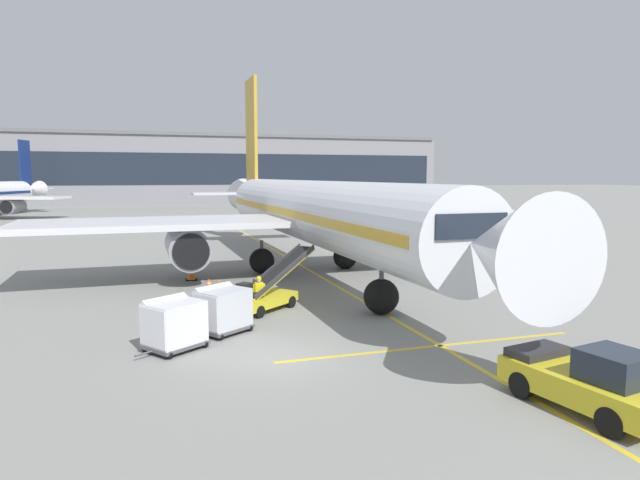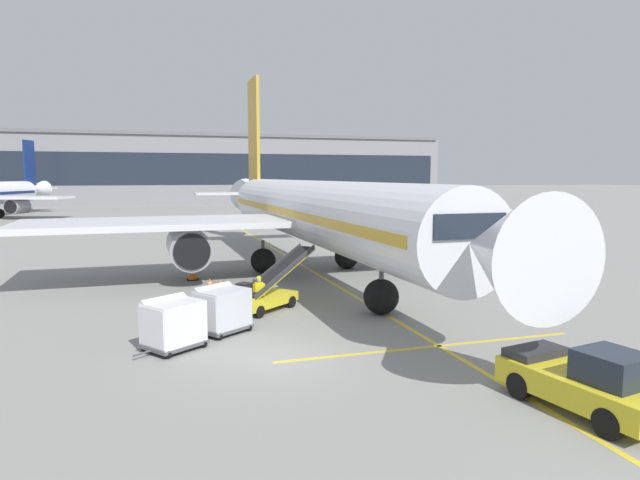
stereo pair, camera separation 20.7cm
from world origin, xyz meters
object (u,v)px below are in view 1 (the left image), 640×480
at_px(belt_loader, 267,292).
at_px(baggage_cart_lead, 222,308).
at_px(safety_cone_engine_keepout, 219,286).
at_px(ground_crew_by_loader, 259,292).
at_px(baggage_cart_second, 174,323).
at_px(ground_crew_by_carts, 225,305).
at_px(safety_cone_wingtip, 191,274).
at_px(parked_airplane, 309,212).
at_px(pushback_tug, 589,380).
at_px(safety_cone_nose_mark, 209,284).

bearing_deg(belt_loader, baggage_cart_lead, -127.19).
bearing_deg(safety_cone_engine_keepout, ground_crew_by_loader, -77.85).
relative_size(baggage_cart_lead, baggage_cart_second, 1.00).
bearing_deg(ground_crew_by_carts, safety_cone_wingtip, 92.51).
bearing_deg(ground_crew_by_loader, baggage_cart_second, -132.66).
relative_size(belt_loader, ground_crew_by_carts, 2.85).
bearing_deg(ground_crew_by_carts, baggage_cart_second, -132.86).
relative_size(parked_airplane, safety_cone_wingtip, 58.14).
bearing_deg(pushback_tug, safety_cone_wingtip, 111.38).
relative_size(baggage_cart_lead, safety_cone_engine_keepout, 3.94).
height_order(belt_loader, safety_cone_engine_keepout, belt_loader).
bearing_deg(safety_cone_engine_keepout, baggage_cart_lead, -96.32).
xyz_separation_m(baggage_cart_second, ground_crew_by_loader, (4.02, 4.37, -0.00)).
distance_m(baggage_cart_second, ground_crew_by_carts, 3.19).
distance_m(belt_loader, safety_cone_wingtip, 9.13).
bearing_deg(parked_airplane, baggage_cart_second, -123.61).
height_order(ground_crew_by_loader, safety_cone_nose_mark, ground_crew_by_loader).
bearing_deg(baggage_cart_lead, ground_crew_by_carts, 73.62).
relative_size(ground_crew_by_carts, safety_cone_nose_mark, 2.76).
height_order(safety_cone_wingtip, safety_cone_nose_mark, safety_cone_wingtip).
distance_m(baggage_cart_lead, safety_cone_wingtip, 12.03).
bearing_deg(baggage_cart_lead, baggage_cart_second, -139.70).
distance_m(parked_airplane, baggage_cart_second, 16.81).
xyz_separation_m(safety_cone_wingtip, safety_cone_nose_mark, (0.72, -3.19, -0.07)).
xyz_separation_m(ground_crew_by_carts, safety_cone_nose_mark, (0.22, 8.16, -0.69)).
bearing_deg(baggage_cart_second, pushback_tug, -39.99).
height_order(ground_crew_by_loader, safety_cone_wingtip, ground_crew_by_loader).
height_order(parked_airplane, ground_crew_by_loader, parked_airplane).
bearing_deg(parked_airplane, safety_cone_engine_keepout, -147.29).
distance_m(safety_cone_wingtip, safety_cone_nose_mark, 3.27).
bearing_deg(safety_cone_nose_mark, safety_cone_wingtip, 102.65).
bearing_deg(safety_cone_wingtip, ground_crew_by_loader, -75.83).
distance_m(baggage_cart_second, ground_crew_by_loader, 5.94).
relative_size(baggage_cart_lead, safety_cone_wingtip, 3.48).
bearing_deg(safety_cone_wingtip, safety_cone_engine_keepout, -73.14).
relative_size(ground_crew_by_carts, safety_cone_wingtip, 2.26).
height_order(ground_crew_by_carts, safety_cone_engine_keepout, ground_crew_by_carts).
relative_size(belt_loader, baggage_cart_lead, 1.85).
distance_m(baggage_cart_second, safety_cone_engine_keepout, 10.17).
relative_size(baggage_cart_second, safety_cone_wingtip, 3.48).
height_order(baggage_cart_lead, safety_cone_engine_keepout, baggage_cart_lead).
bearing_deg(parked_airplane, belt_loader, -117.94).
xyz_separation_m(baggage_cart_second, safety_cone_engine_keepout, (2.87, 9.74, -0.67)).
bearing_deg(belt_loader, ground_crew_by_carts, -131.14).
bearing_deg(parked_airplane, safety_cone_nose_mark, -154.16).
xyz_separation_m(ground_crew_by_loader, safety_cone_wingtip, (-2.35, 9.32, -0.62)).
bearing_deg(ground_crew_by_loader, safety_cone_wingtip, 104.17).
bearing_deg(ground_crew_by_carts, belt_loader, 48.86).
relative_size(belt_loader, ground_crew_by_loader, 2.85).
bearing_deg(safety_cone_wingtip, belt_loader, -71.85).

